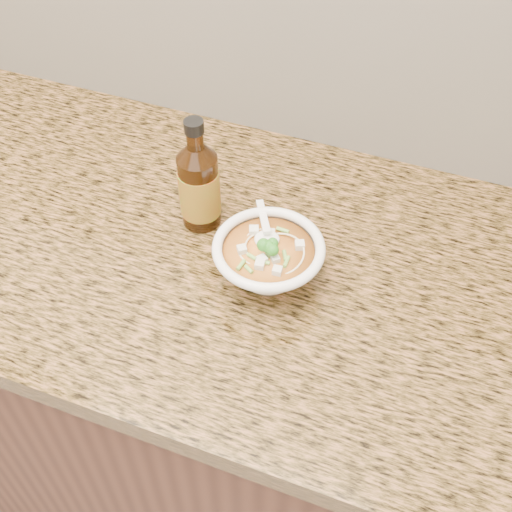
% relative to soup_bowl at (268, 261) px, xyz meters
% --- Properties ---
extents(cabinet, '(4.00, 0.65, 0.86)m').
position_rel_soup_bowl_xyz_m(cabinet, '(-0.29, 0.04, -0.51)').
color(cabinet, black).
rests_on(cabinet, ground).
extents(counter_slab, '(4.00, 0.68, 0.04)m').
position_rel_soup_bowl_xyz_m(counter_slab, '(-0.29, 0.04, -0.06)').
color(counter_slab, '#925B35').
rests_on(counter_slab, cabinet).
extents(soup_bowl, '(0.17, 0.18, 0.09)m').
position_rel_soup_bowl_xyz_m(soup_bowl, '(0.00, 0.00, 0.00)').
color(soup_bowl, white).
rests_on(soup_bowl, counter_slab).
extents(hot_sauce_bottle, '(0.08, 0.08, 0.20)m').
position_rel_soup_bowl_xyz_m(hot_sauce_bottle, '(-0.15, 0.08, 0.04)').
color(hot_sauce_bottle, '#3F2008').
rests_on(hot_sauce_bottle, counter_slab).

